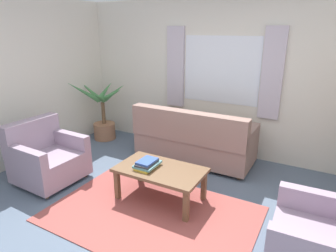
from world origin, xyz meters
TOP-DOWN VIEW (x-y plane):
  - ground_plane at (0.00, 0.00)m, footprint 6.24×6.24m
  - wall_back at (0.00, 2.26)m, footprint 5.32×0.12m
  - window_with_curtains at (0.00, 2.18)m, footprint 1.98×0.07m
  - area_rug at (0.00, 0.00)m, footprint 2.39×1.63m
  - couch at (-0.20, 1.59)m, footprint 1.90×0.82m
  - armchair_left at (-1.76, -0.02)m, footprint 0.84×0.86m
  - armchair_right at (1.81, -0.04)m, footprint 0.85×0.87m
  - coffee_table at (-0.08, 0.34)m, footprint 1.10×0.64m
  - book_stack_on_table at (-0.23, 0.28)m, footprint 0.25×0.34m
  - potted_plant at (-2.19, 1.68)m, footprint 1.07×1.09m

SIDE VIEW (x-z plane):
  - ground_plane at x=0.00m, z-range 0.00..0.00m
  - area_rug at x=0.00m, z-range 0.00..0.01m
  - armchair_left at x=-1.76m, z-range -0.09..0.79m
  - armchair_right at x=1.81m, z-range -0.09..0.79m
  - couch at x=-0.20m, z-range -0.09..0.83m
  - coffee_table at x=-0.08m, z-range 0.16..0.60m
  - potted_plant at x=-2.19m, z-range -0.17..1.07m
  - book_stack_on_table at x=-0.23m, z-range 0.44..0.54m
  - wall_back at x=0.00m, z-range 0.00..2.60m
  - window_with_curtains at x=0.00m, z-range 0.75..2.15m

